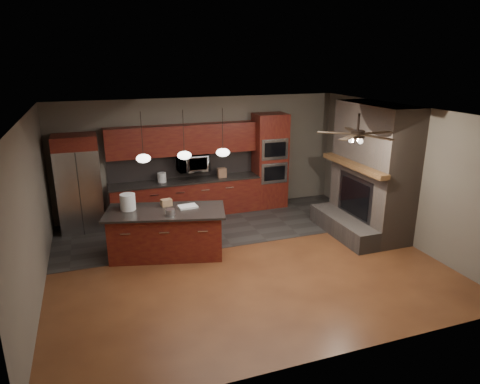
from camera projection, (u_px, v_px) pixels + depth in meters
name	position (u px, v px, depth m)	size (l,w,h in m)	color
ground	(242.00, 260.00, 8.19)	(7.00, 7.00, 0.00)	brown
ceiling	(243.00, 112.00, 7.34)	(7.00, 6.00, 0.02)	white
back_wall	(201.00, 155.00, 10.46)	(7.00, 0.02, 2.80)	#635D4F
right_wall	(401.00, 173.00, 8.87)	(0.02, 6.00, 2.80)	#635D4F
left_wall	(31.00, 212.00, 6.65)	(0.02, 6.00, 2.80)	#635D4F
slate_tile_patch	(216.00, 226.00, 9.80)	(7.00, 2.40, 0.01)	#2B2927
fireplace_column	(370.00, 175.00, 9.12)	(1.30, 2.10, 2.80)	brown
back_cabinetry	(185.00, 180.00, 10.23)	(3.59, 0.64, 2.20)	maroon
oven_tower	(270.00, 161.00, 10.78)	(0.80, 0.63, 2.38)	maroon
microwave	(193.00, 163.00, 10.18)	(0.73, 0.41, 0.50)	silver
refrigerator	(79.00, 184.00, 9.31)	(0.92, 0.75, 2.14)	silver
kitchen_island	(167.00, 232.00, 8.26)	(2.43, 1.54, 0.92)	maroon
white_bucket	(128.00, 202.00, 8.12)	(0.29, 0.29, 0.31)	white
paint_can	(170.00, 212.00, 7.86)	(0.17, 0.17, 0.11)	#ABABB0
paint_tray	(188.00, 206.00, 8.28)	(0.36, 0.25, 0.04)	white
cardboard_box	(166.00, 203.00, 8.36)	(0.20, 0.15, 0.13)	#9B7450
counter_bucket	(162.00, 178.00, 9.98)	(0.20, 0.20, 0.23)	silver
counter_box	(222.00, 173.00, 10.39)	(0.20, 0.16, 0.23)	#8B6247
pendant_left	(143.00, 158.00, 7.70)	(0.26, 0.26, 0.92)	black
pendant_center	(184.00, 155.00, 7.93)	(0.26, 0.26, 0.92)	black
pendant_right	(223.00, 152.00, 8.17)	(0.26, 0.26, 0.92)	black
ceiling_fan	(358.00, 134.00, 7.29)	(1.27, 1.33, 0.41)	black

